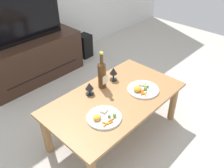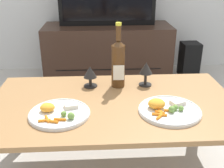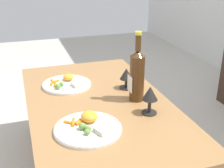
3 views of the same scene
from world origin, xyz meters
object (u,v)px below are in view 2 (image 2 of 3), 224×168
object	(u,v)px
wine_bottle	(118,62)
dinner_plate_right	(168,109)
tv_stand	(108,52)
dining_table	(113,114)
goblet_left	(90,73)
floor_speaker	(189,59)
dinner_plate_left	(59,113)
goblet_right	(146,70)

from	to	relation	value
wine_bottle	dinner_plate_right	world-z (taller)	wine_bottle
tv_stand	dinner_plate_right	size ratio (longest dim) A/B	4.26
wine_bottle	dinner_plate_right	size ratio (longest dim) A/B	1.23
dining_table	tv_stand	size ratio (longest dim) A/B	1.00
dining_table	wine_bottle	size ratio (longest dim) A/B	3.48
tv_stand	dinner_plate_right	bearing A→B (deg)	-82.03
goblet_left	dinner_plate_right	xyz separation A→B (m)	(0.37, -0.32, -0.07)
floor_speaker	wine_bottle	xyz separation A→B (m)	(-0.86, -1.25, 0.42)
dining_table	dinner_plate_right	xyz separation A→B (m)	(0.25, -0.12, 0.09)
tv_stand	dinner_plate_left	bearing A→B (deg)	-100.49
goblet_left	dinner_plate_left	distance (m)	0.36
dining_table	floor_speaker	world-z (taller)	dining_table
tv_stand	dinner_plate_right	world-z (taller)	tv_stand
floor_speaker	goblet_right	distance (m)	1.48
wine_bottle	dinner_plate_right	bearing A→B (deg)	-55.67
floor_speaker	goblet_right	world-z (taller)	goblet_right
wine_bottle	goblet_right	world-z (taller)	wine_bottle
goblet_left	wine_bottle	bearing A→B (deg)	-0.82
wine_bottle	goblet_left	world-z (taller)	wine_bottle
dining_table	wine_bottle	distance (m)	0.30
goblet_right	dinner_plate_right	bearing A→B (deg)	-79.92
floor_speaker	wine_bottle	distance (m)	1.57
floor_speaker	wine_bottle	size ratio (longest dim) A/B	0.98
dinner_plate_left	dinner_plate_right	xyz separation A→B (m)	(0.52, 0.00, 0.00)
dinner_plate_right	dining_table	bearing A→B (deg)	155.13
dining_table	tv_stand	distance (m)	1.47
dinner_plate_left	dining_table	bearing A→B (deg)	24.69
dining_table	goblet_left	distance (m)	0.28
wine_bottle	goblet_right	bearing A→B (deg)	0.82
tv_stand	floor_speaker	bearing A→B (deg)	-1.20
goblet_left	dinner_plate_left	size ratio (longest dim) A/B	0.43
dining_table	dinner_plate_left	xyz separation A→B (m)	(-0.26, -0.12, 0.09)
dining_table	dinner_plate_left	bearing A→B (deg)	-155.31
wine_bottle	dinner_plate_left	bearing A→B (deg)	-133.37
dinner_plate_left	wine_bottle	bearing A→B (deg)	46.63
goblet_right	dinner_plate_right	size ratio (longest dim) A/B	0.47
wine_bottle	floor_speaker	bearing A→B (deg)	55.67
goblet_left	dinner_plate_right	world-z (taller)	goblet_left
goblet_right	dinner_plate_left	size ratio (longest dim) A/B	0.49
floor_speaker	tv_stand	bearing A→B (deg)	175.71
tv_stand	dinner_plate_right	distance (m)	1.61
tv_stand	goblet_right	bearing A→B (deg)	-82.57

